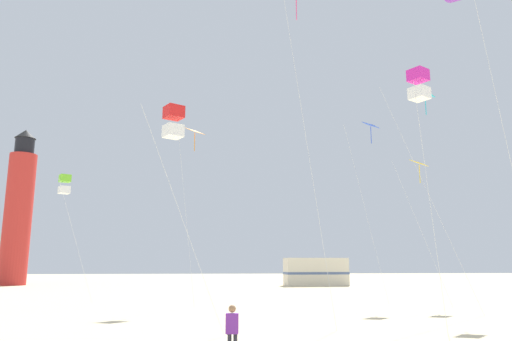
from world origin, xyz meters
TOP-DOWN VIEW (x-y plane):
  - kite_flyer_standing at (-0.84, 6.94)m, footprint 0.36×0.53m
  - kite_diamond_orange at (-2.37, 20.65)m, footprint 1.57×1.57m
  - kite_box_scarlet at (-2.81, 10.09)m, footprint 2.78×2.29m
  - kite_box_magenta at (6.06, 9.41)m, footprint 0.82×0.82m
  - kite_diamond_rainbow at (1.89, 10.92)m, footprint 1.86×1.65m
  - kite_diamond_blue at (8.55, 21.47)m, footprint 2.34×2.34m
  - kite_box_lime at (-10.06, 22.77)m, footprint 2.41×2.41m
  - kite_diamond_gold at (10.82, 19.84)m, footprint 2.46×2.46m
  - kite_diamond_cyan at (9.89, 16.66)m, footprint 3.40×3.37m
  - lighthouse_distant at (-21.63, 46.86)m, footprint 2.80×2.80m
  - rv_van_cream at (9.80, 42.70)m, footprint 6.56×2.68m

SIDE VIEW (x-z plane):
  - kite_flyer_standing at x=-0.84m, z-range 0.03..1.19m
  - rv_van_cream at x=9.80m, z-range -0.01..2.79m
  - kite_box_lime at x=-10.06m, z-range 3.16..10.64m
  - kite_box_scarlet at x=-2.81m, z-range 3.30..11.06m
  - kite_diamond_gold at x=10.82m, z-range 3.62..11.90m
  - lighthouse_distant at x=-21.63m, z-range -0.56..16.24m
  - kite_box_magenta at x=6.06m, z-range 4.04..13.31m
  - kite_diamond_orange at x=-2.37m, z-range 4.40..14.46m
  - kite_diamond_blue at x=8.55m, z-range 4.81..15.83m
  - kite_diamond_cyan at x=9.89m, z-range 4.96..16.39m
  - kite_diamond_rainbow at x=1.89m, z-range 5.77..19.07m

